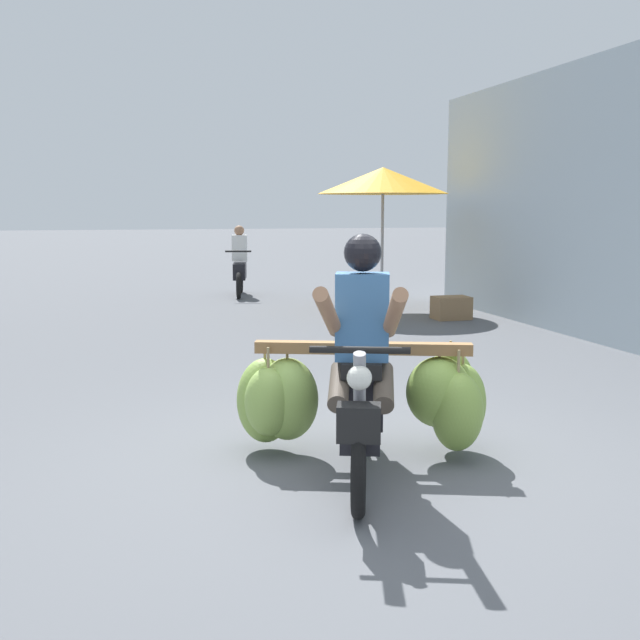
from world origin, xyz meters
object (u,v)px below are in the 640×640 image
(motorbike_main_loaded, at_px, (366,391))
(market_umbrella_near_shop, at_px, (383,181))
(motorbike_distant_ahead_left, at_px, (240,267))
(produce_crate, at_px, (451,308))

(motorbike_main_loaded, bearing_deg, market_umbrella_near_shop, 69.30)
(motorbike_main_loaded, relative_size, market_umbrella_near_shop, 0.76)
(motorbike_distant_ahead_left, distance_m, produce_crate, 4.95)
(motorbike_main_loaded, height_order, motorbike_distant_ahead_left, motorbike_main_loaded)
(market_umbrella_near_shop, bearing_deg, motorbike_distant_ahead_left, 125.83)
(produce_crate, bearing_deg, motorbike_main_loaded, -119.83)
(motorbike_main_loaded, xyz_separation_m, market_umbrella_near_shop, (2.81, 7.43, 1.70))
(market_umbrella_near_shop, xyz_separation_m, produce_crate, (0.68, -1.35, -2.02))
(produce_crate, bearing_deg, market_umbrella_near_shop, 116.75)
(motorbike_distant_ahead_left, height_order, market_umbrella_near_shop, market_umbrella_near_shop)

